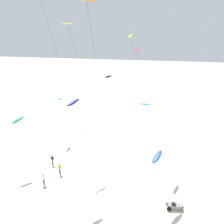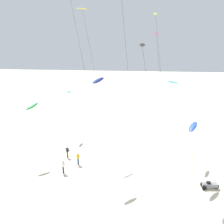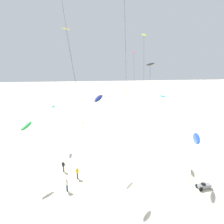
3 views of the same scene
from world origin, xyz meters
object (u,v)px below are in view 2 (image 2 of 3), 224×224
(kite_teal, at_px, (69,93))
(kite_flyer_middle, at_px, (78,159))
(kite_cyan, at_px, (173,83))
(beach_buggy, at_px, (209,185))
(kite_lime, at_px, (156,18))
(kite_green, at_px, (32,106))
(kite_black, at_px, (143,48))
(kite_flyer_nearest, at_px, (63,167))
(kite_magenta, at_px, (156,37))
(kite_navy, at_px, (98,81))
(kite_blue, at_px, (193,127))
(kite_flyer_furthest, at_px, (67,152))
(kite_yellow, at_px, (83,15))

(kite_teal, bearing_deg, kite_flyer_middle, -69.83)
(kite_cyan, bearing_deg, kite_flyer_middle, -175.66)
(kite_cyan, distance_m, beach_buggy, 12.97)
(kite_lime, relative_size, kite_green, 2.43)
(kite_black, relative_size, kite_green, 1.98)
(kite_green, height_order, kite_flyer_nearest, kite_green)
(kite_magenta, height_order, kite_navy, kite_magenta)
(kite_lime, xyz_separation_m, kite_flyer_nearest, (-11.16, -6.30, -18.60))
(kite_black, xyz_separation_m, kite_green, (-15.30, 6.02, -8.20))
(kite_black, height_order, kite_green, kite_black)
(kite_black, bearing_deg, kite_lime, 80.78)
(kite_navy, bearing_deg, kite_blue, -23.02)
(kite_blue, xyz_separation_m, kite_flyer_furthest, (-16.36, 8.11, -6.81))
(kite_teal, xyz_separation_m, kite_navy, (7.75, -13.73, 3.99))
(kite_teal, bearing_deg, kite_lime, -32.23)
(kite_magenta, height_order, kite_yellow, kite_yellow)
(kite_teal, xyz_separation_m, kite_cyan, (16.92, -11.65, 3.63))
(kite_cyan, height_order, kite_yellow, kite_yellow)
(kite_teal, xyz_separation_m, beach_buggy, (21.29, -17.05, -7.33))
(kite_blue, xyz_separation_m, kite_lime, (-4.26, 9.25, 11.78))
(kite_teal, distance_m, beach_buggy, 28.24)
(kite_flyer_middle, bearing_deg, kite_black, -28.63)
(kite_cyan, relative_size, kite_navy, 0.97)
(kite_navy, bearing_deg, kite_lime, 33.75)
(kite_flyer_middle, bearing_deg, kite_magenta, 46.40)
(kite_black, relative_size, kite_flyer_furthest, 9.86)
(kite_cyan, height_order, kite_flyer_middle, kite_cyan)
(kite_flyer_nearest, relative_size, beach_buggy, 0.80)
(kite_magenta, relative_size, kite_yellow, 0.83)
(kite_teal, xyz_separation_m, kite_flyer_furthest, (2.45, -10.32, -6.87))
(kite_magenta, bearing_deg, kite_flyer_middle, -133.60)
(kite_navy, distance_m, kite_flyer_middle, 11.36)
(kite_teal, bearing_deg, beach_buggy, -38.69)
(kite_blue, distance_m, kite_teal, 26.34)
(kite_cyan, xyz_separation_m, kite_flyer_middle, (-12.30, -0.93, -10.49))
(kite_yellow, height_order, beach_buggy, kite_yellow)
(kite_lime, bearing_deg, kite_yellow, 146.00)
(kite_lime, relative_size, kite_flyer_middle, 12.09)
(kite_flyer_nearest, bearing_deg, kite_flyer_furthest, 100.36)
(kite_flyer_furthest, bearing_deg, kite_flyer_middle, -46.27)
(kite_green, bearing_deg, kite_blue, -18.91)
(kite_black, relative_size, beach_buggy, 7.89)
(kite_lime, distance_m, beach_buggy, 21.69)
(kite_cyan, xyz_separation_m, kite_flyer_furthest, (-14.47, 1.33, -10.49))
(kite_green, distance_m, kite_magenta, 21.35)
(beach_buggy, bearing_deg, kite_flyer_furthest, 160.34)
(kite_flyer_furthest, xyz_separation_m, beach_buggy, (18.83, -6.73, -0.46))
(kite_lime, xyz_separation_m, beach_buggy, (6.73, -7.87, -19.06))
(kite_blue, relative_size, kite_lime, 0.41)
(kite_yellow, xyz_separation_m, kite_flyer_furthest, (-0.77, -8.79, -19.68))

